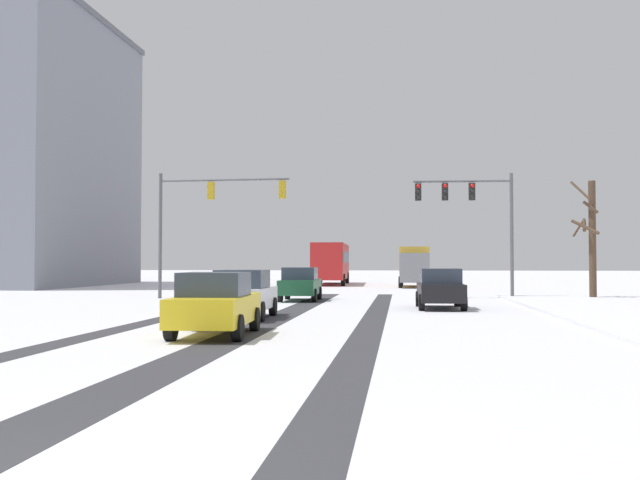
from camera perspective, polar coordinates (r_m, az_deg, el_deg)
wheel_track_left_lane at (r=22.23m, az=4.31°, el=-6.65°), size 0.81×37.25×0.01m
wheel_track_right_lane at (r=22.59m, az=-3.98°, el=-6.57°), size 1.15×37.25×0.01m
wheel_track_center at (r=23.55m, az=-12.92°, el=-6.34°), size 0.83×37.25×0.01m
traffic_signal_near_left at (r=36.50m, az=-9.36°, el=2.62°), size 6.91×0.52×6.50m
traffic_signal_near_right at (r=37.26m, az=12.30°, el=2.67°), size 5.15×0.55×6.50m
car_dark_green_lead at (r=34.07m, az=-1.62°, el=-3.60°), size 1.91×4.14×1.62m
car_black_second at (r=28.66m, az=9.77°, el=-3.91°), size 1.90×4.14×1.62m
car_white_third at (r=23.50m, az=-6.30°, el=-4.40°), size 1.92×4.14×1.62m
car_yellow_cab_fourth at (r=18.11m, az=-8.53°, el=-5.16°), size 1.99×4.18×1.62m
bus_oncoming at (r=58.55m, az=0.92°, el=-1.70°), size 2.92×11.07×3.38m
box_truck_delivery at (r=53.39m, az=7.71°, el=-2.05°), size 2.39×7.43×3.02m
bare_tree_sidewalk_far at (r=40.30m, az=21.25°, el=0.34°), size 1.40×2.23×6.30m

